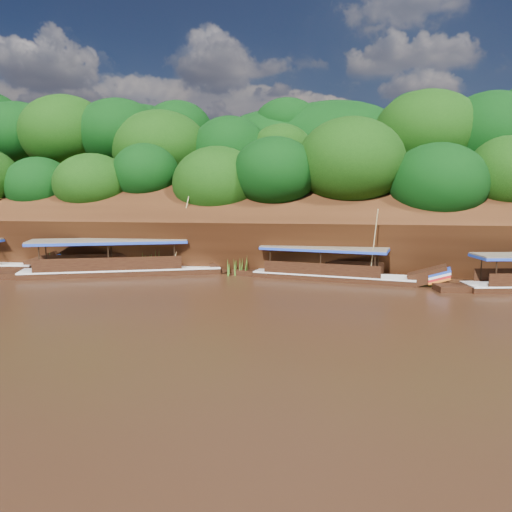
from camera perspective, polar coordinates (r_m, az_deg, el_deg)
The scene contains 5 objects.
ground at distance 25.51m, azimuth 8.39°, elevation -6.03°, with size 160.00×160.00×0.00m, color black.
riverbank at distance 47.70m, azimuth 8.33°, elevation 2.61°, with size 120.00×30.06×19.40m.
boat_1 at distance 33.52m, azimuth 9.89°, elevation -1.92°, with size 12.74×4.32×5.20m.
boat_2 at distance 36.33m, azimuth -13.69°, elevation -1.17°, with size 15.90×7.16×6.08m.
reeds at distance 34.77m, azimuth 4.54°, elevation -0.93°, with size 50.32×2.67×1.93m.
Camera 1 is at (-0.20, -24.80, 5.98)m, focal length 35.00 mm.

